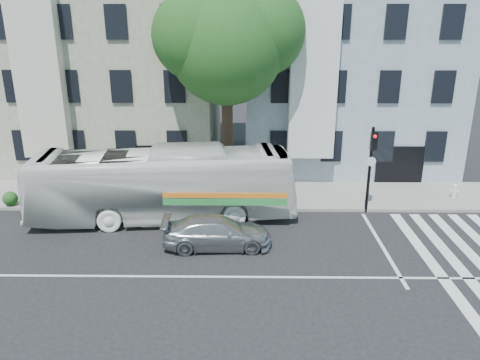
{
  "coord_description": "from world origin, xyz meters",
  "views": [
    {
      "loc": [
        0.92,
        -14.68,
        8.77
      ],
      "look_at": [
        0.7,
        3.7,
        2.4
      ],
      "focal_mm": 35.0,
      "sensor_mm": 36.0,
      "label": 1
    }
  ],
  "objects_px": {
    "bus": "(163,184)",
    "fire_hydrant": "(454,191)",
    "traffic_signal": "(371,159)",
    "sedan": "(217,232)"
  },
  "relations": [
    {
      "from": "bus",
      "to": "fire_hydrant",
      "type": "height_order",
      "value": "bus"
    },
    {
      "from": "bus",
      "to": "fire_hydrant",
      "type": "distance_m",
      "value": 14.56
    },
    {
      "from": "traffic_signal",
      "to": "sedan",
      "type": "bearing_deg",
      "value": -156.68
    },
    {
      "from": "bus",
      "to": "fire_hydrant",
      "type": "relative_size",
      "value": 16.09
    },
    {
      "from": "sedan",
      "to": "traffic_signal",
      "type": "distance_m",
      "value": 8.03
    },
    {
      "from": "sedan",
      "to": "fire_hydrant",
      "type": "relative_size",
      "value": 5.91
    },
    {
      "from": "sedan",
      "to": "traffic_signal",
      "type": "bearing_deg",
      "value": -65.48
    },
    {
      "from": "sedan",
      "to": "traffic_signal",
      "type": "height_order",
      "value": "traffic_signal"
    },
    {
      "from": "bus",
      "to": "traffic_signal",
      "type": "bearing_deg",
      "value": -91.65
    },
    {
      "from": "sedan",
      "to": "fire_hydrant",
      "type": "bearing_deg",
      "value": -68.81
    }
  ]
}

